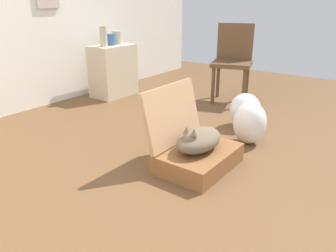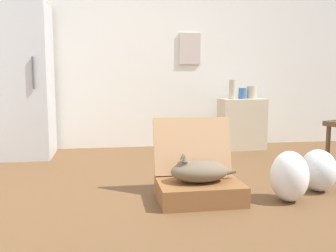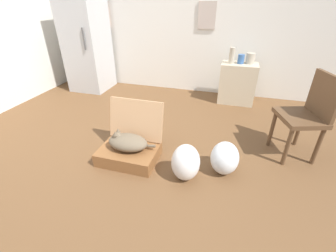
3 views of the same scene
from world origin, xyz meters
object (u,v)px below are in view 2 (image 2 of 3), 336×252
at_px(vase_tall, 232,89).
at_px(vase_short, 252,92).
at_px(refrigerator, 22,81).
at_px(plastic_bag_white, 289,176).
at_px(suitcase_base, 199,191).
at_px(vase_round, 242,93).
at_px(cat, 199,171).
at_px(side_table, 242,124).
at_px(plastic_bag_clear, 318,170).

bearing_deg(vase_tall, vase_short, 10.82).
bearing_deg(refrigerator, plastic_bag_white, -41.59).
distance_m(suitcase_base, refrigerator, 2.69).
distance_m(plastic_bag_white, vase_short, 2.29).
bearing_deg(vase_round, cat, -118.47).
distance_m(suitcase_base, cat, 0.16).
distance_m(side_table, vase_short, 0.44).
height_order(refrigerator, side_table, refrigerator).
relative_size(suitcase_base, plastic_bag_white, 1.64).
distance_m(plastic_bag_clear, refrigerator, 3.35).
bearing_deg(vase_tall, suitcase_base, -115.20).
bearing_deg(side_table, plastic_bag_white, -101.02).
xyz_separation_m(refrigerator, vase_short, (2.88, 0.09, -0.15)).
bearing_deg(side_table, plastic_bag_clear, -91.51).
bearing_deg(refrigerator, vase_round, 1.12).
distance_m(vase_tall, vase_short, 0.29).
height_order(plastic_bag_white, vase_tall, vase_tall).
relative_size(cat, plastic_bag_white, 1.35).
distance_m(plastic_bag_white, vase_tall, 2.20).
height_order(cat, refrigerator, refrigerator).
xyz_separation_m(side_table, vase_tall, (-0.14, -0.01, 0.45)).
xyz_separation_m(cat, side_table, (1.08, 2.00, 0.10)).
height_order(refrigerator, vase_round, refrigerator).
bearing_deg(plastic_bag_white, vase_round, 79.00).
relative_size(vase_tall, vase_round, 1.74).
xyz_separation_m(side_table, vase_short, (0.14, 0.04, 0.41)).
xyz_separation_m(suitcase_base, plastic_bag_clear, (1.03, 0.09, 0.10)).
bearing_deg(vase_tall, side_table, 5.57).
bearing_deg(plastic_bag_white, side_table, 78.98).
xyz_separation_m(suitcase_base, plastic_bag_white, (0.66, -0.12, 0.12)).
xyz_separation_m(plastic_bag_white, side_table, (0.41, 2.11, 0.14)).
xyz_separation_m(cat, vase_round, (1.08, 2.00, 0.50)).
height_order(cat, vase_short, vase_short).
distance_m(cat, refrigerator, 2.64).
bearing_deg(side_table, suitcase_base, -118.33).
xyz_separation_m(suitcase_base, vase_tall, (0.93, 1.98, 0.71)).
distance_m(cat, vase_round, 2.33).
xyz_separation_m(suitcase_base, vase_round, (1.08, 2.00, 0.66)).
height_order(plastic_bag_white, vase_round, vase_round).
bearing_deg(side_table, vase_short, 15.90).
relative_size(suitcase_base, vase_tall, 2.57).
height_order(plastic_bag_white, side_table, side_table).
bearing_deg(refrigerator, vase_short, 1.81).
relative_size(cat, vase_short, 3.17).
xyz_separation_m(cat, plastic_bag_clear, (1.03, 0.09, -0.06)).
height_order(suitcase_base, side_table, side_table).
distance_m(plastic_bag_clear, vase_short, 2.04).
relative_size(cat, vase_tall, 2.12).
distance_m(refrigerator, vase_round, 2.74).
bearing_deg(vase_tall, plastic_bag_white, -97.28).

